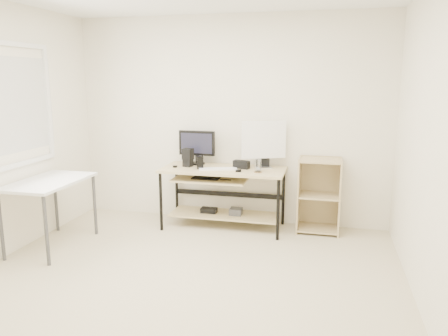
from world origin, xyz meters
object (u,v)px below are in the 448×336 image
side_table (49,187)px  white_imac (264,141)px  desk (221,185)px  shelf_unit (319,194)px  audio_controller (200,163)px  black_monitor (197,145)px

side_table → white_imac: 2.50m
side_table → white_imac: size_ratio=1.74×
side_table → white_imac: (2.15, 1.21, 0.41)m
side_table → desk: bearing=32.7°
shelf_unit → audio_controller: bearing=-169.9°
side_table → shelf_unit: (2.83, 1.22, -0.22)m
desk → shelf_unit: 1.19m
shelf_unit → black_monitor: (-1.54, 0.02, 0.54)m
side_table → shelf_unit: bearing=23.3°
white_imac → shelf_unit: bearing=-21.1°
desk → black_monitor: (-0.36, 0.19, 0.46)m
desk → white_imac: 0.75m
black_monitor → shelf_unit: bearing=1.5°
desk → black_monitor: size_ratio=3.20×
black_monitor → audio_controller: bearing=-63.7°
shelf_unit → black_monitor: size_ratio=1.92×
side_table → white_imac: bearing=29.3°
side_table → audio_controller: 1.72m
desk → white_imac: bearing=16.6°
shelf_unit → black_monitor: bearing=179.1°
white_imac → black_monitor: bearing=155.2°
side_table → audio_controller: (1.41, 0.97, 0.16)m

